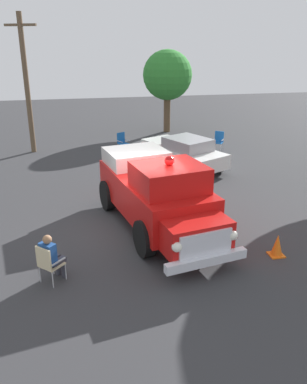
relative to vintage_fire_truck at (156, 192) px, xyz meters
name	(u,v)px	position (x,y,z in m)	size (l,w,h in m)	color
ground_plane	(138,229)	(0.59, 0.02, -1.20)	(60.00, 60.00, 0.00)	#333335
vintage_fire_truck	(156,192)	(0.00, 0.00, 0.00)	(3.35, 6.26, 2.59)	black
classic_hot_rod	(183,152)	(-2.48, -5.88, -0.45)	(3.58, 4.73, 1.46)	black
lawn_chair_near_truck	(48,262)	(3.22, 2.54, -0.61)	(0.69, 0.69, 1.02)	#B7BABF
lawn_chair_by_car	(219,140)	(-5.19, -8.46, -0.61)	(0.68, 0.68, 1.02)	#B7BABF
lawn_chair_spare	(122,141)	(-0.12, -9.20, -0.61)	(0.67, 0.67, 1.02)	#B7BABF
spectator_seated	(52,256)	(3.13, 2.45, -0.50)	(0.64, 0.64, 1.29)	#383842
oak_tree_left	(167,76)	(-3.56, -13.53, 2.29)	(3.03, 3.03, 5.04)	brown
utility_pole	(26,83)	(4.49, -10.19, 2.36)	(1.57, 0.88, 6.83)	brown
traffic_cone	(277,246)	(-2.89, 2.43, -0.89)	(0.40, 0.40, 0.64)	orange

